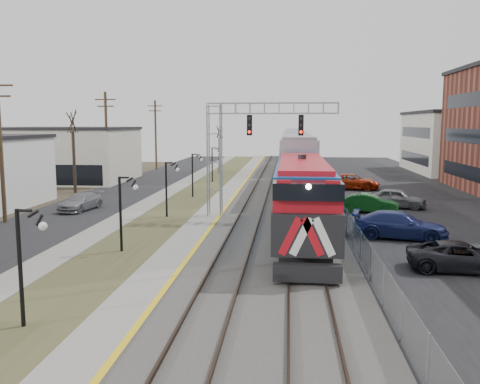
# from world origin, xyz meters

# --- Properties ---
(street_west) EXTENTS (7.00, 120.00, 0.04)m
(street_west) POSITION_xyz_m (-11.50, 35.00, 0.02)
(street_west) COLOR black
(street_west) RESTS_ON ground
(sidewalk) EXTENTS (2.00, 120.00, 0.08)m
(sidewalk) POSITION_xyz_m (-7.00, 35.00, 0.04)
(sidewalk) COLOR gray
(sidewalk) RESTS_ON ground
(grass_median) EXTENTS (4.00, 120.00, 0.06)m
(grass_median) POSITION_xyz_m (-4.00, 35.00, 0.03)
(grass_median) COLOR #3E4625
(grass_median) RESTS_ON ground
(platform) EXTENTS (2.00, 120.00, 0.24)m
(platform) POSITION_xyz_m (-1.00, 35.00, 0.12)
(platform) COLOR gray
(platform) RESTS_ON ground
(ballast_bed) EXTENTS (8.00, 120.00, 0.20)m
(ballast_bed) POSITION_xyz_m (4.00, 35.00, 0.10)
(ballast_bed) COLOR #595651
(ballast_bed) RESTS_ON ground
(parking_lot) EXTENTS (16.00, 120.00, 0.04)m
(parking_lot) POSITION_xyz_m (16.00, 35.00, 0.02)
(parking_lot) COLOR black
(parking_lot) RESTS_ON ground
(platform_edge) EXTENTS (0.24, 120.00, 0.01)m
(platform_edge) POSITION_xyz_m (-0.12, 35.00, 0.24)
(platform_edge) COLOR gold
(platform_edge) RESTS_ON platform
(track_near) EXTENTS (1.58, 120.00, 0.15)m
(track_near) POSITION_xyz_m (2.00, 35.00, 0.28)
(track_near) COLOR #2D2119
(track_near) RESTS_ON ballast_bed
(track_far) EXTENTS (1.58, 120.00, 0.15)m
(track_far) POSITION_xyz_m (5.50, 35.00, 0.28)
(track_far) COLOR #2D2119
(track_far) RESTS_ON ballast_bed
(train) EXTENTS (3.00, 85.85, 5.33)m
(train) POSITION_xyz_m (5.50, 57.27, 2.92)
(train) COLOR #124C98
(train) RESTS_ON ground
(signal_gantry) EXTENTS (9.00, 1.07, 8.15)m
(signal_gantry) POSITION_xyz_m (1.22, 27.99, 5.59)
(signal_gantry) COLOR gray
(signal_gantry) RESTS_ON ground
(lampposts) EXTENTS (0.14, 62.14, 4.00)m
(lampposts) POSITION_xyz_m (-4.00, 18.29, 2.00)
(lampposts) COLOR black
(lampposts) RESTS_ON ground
(utility_poles) EXTENTS (0.28, 80.28, 10.00)m
(utility_poles) POSITION_xyz_m (-14.50, 25.00, 5.00)
(utility_poles) COLOR #4C3823
(utility_poles) RESTS_ON ground
(fence) EXTENTS (0.04, 120.00, 1.60)m
(fence) POSITION_xyz_m (8.20, 35.00, 0.80)
(fence) COLOR gray
(fence) RESTS_ON ground
(bare_trees) EXTENTS (12.30, 42.30, 5.95)m
(bare_trees) POSITION_xyz_m (-12.66, 38.91, 2.70)
(bare_trees) COLOR #382D23
(bare_trees) RESTS_ON ground
(car_lot_c) EXTENTS (5.03, 2.69, 1.34)m
(car_lot_c) POSITION_xyz_m (12.62, 15.99, 0.67)
(car_lot_c) COLOR black
(car_lot_c) RESTS_ON ground
(car_lot_d) EXTENTS (5.74, 3.25, 1.57)m
(car_lot_d) POSITION_xyz_m (11.21, 22.56, 0.78)
(car_lot_d) COLOR navy
(car_lot_d) RESTS_ON ground
(car_lot_e) EXTENTS (4.87, 3.12, 1.54)m
(car_lot_e) POSITION_xyz_m (13.32, 33.65, 0.77)
(car_lot_e) COLOR slate
(car_lot_e) RESTS_ON ground
(car_lot_f) EXTENTS (4.51, 2.46, 1.41)m
(car_lot_f) POSITION_xyz_m (10.77, 31.19, 0.70)
(car_lot_f) COLOR #0D4214
(car_lot_f) RESTS_ON ground
(car_street_b) EXTENTS (2.49, 4.76, 1.32)m
(car_street_b) POSITION_xyz_m (-11.34, 30.17, 0.66)
(car_street_b) COLOR gray
(car_street_b) RESTS_ON ground
(car_lot_g) EXTENTS (6.04, 3.57, 1.58)m
(car_lot_g) POSITION_xyz_m (11.15, 44.93, 0.79)
(car_lot_g) COLOR #B12D0D
(car_lot_g) RESTS_ON ground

